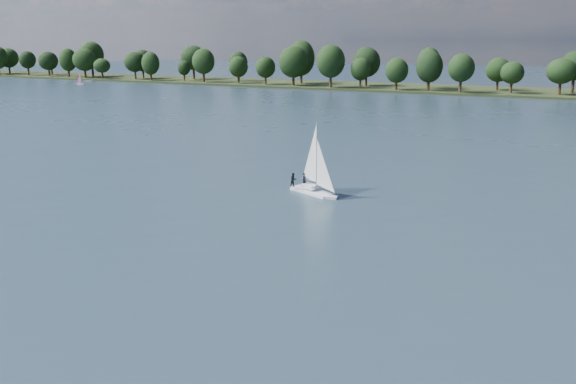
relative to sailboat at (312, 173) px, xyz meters
The scene contains 6 objects.
ground 50.27m from the sailboat, 94.91° to the left, with size 700.00×700.00×0.00m, color #233342.
far_shore 162.11m from the sailboat, 91.52° to the left, with size 660.00×40.00×1.50m, color black.
sailboat is the anchor object (origin of this frame).
dinghy_pink 207.40m from the sailboat, 143.26° to the left, with size 3.30×1.54×5.11m.
pontoon 224.93m from the sailboat, 141.79° to the left, with size 4.00×2.00×0.50m, color #5A5C5F.
treeline 158.08m from the sailboat, 90.88° to the left, with size 561.82×73.87×18.59m.
Camera 1 is at (36.54, -14.80, 17.35)m, focal length 40.00 mm.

